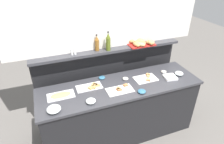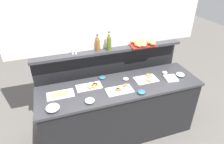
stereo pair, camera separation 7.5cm
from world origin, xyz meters
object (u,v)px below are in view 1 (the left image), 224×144
at_px(glass_bowl_medium, 179,74).
at_px(sandwich_platter_rear, 120,90).
at_px(bread_basket, 141,43).
at_px(vinegar_bottle_amber, 97,44).
at_px(condiment_bowl_cream, 125,79).
at_px(glass_bowl_large, 54,109).
at_px(cold_cuts_platter, 61,95).
at_px(olive_oil_bottle, 108,42).
at_px(condiment_bowl_red, 164,72).
at_px(pepper_shaker, 75,52).
at_px(condiment_bowl_teal, 142,91).
at_px(glass_bowl_small, 91,101).
at_px(napkin_stack, 170,77).
at_px(condiment_bowl_dark, 102,78).
at_px(sandwich_platter_front, 91,87).
at_px(sandwich_platter_side, 146,78).
at_px(salt_shaker, 72,52).

bearing_deg(glass_bowl_medium, sandwich_platter_rear, -176.90).
bearing_deg(bread_basket, vinegar_bottle_amber, 176.65).
xyz_separation_m(condiment_bowl_cream, vinegar_bottle_amber, (-0.31, 0.34, 0.45)).
distance_m(glass_bowl_large, glass_bowl_medium, 1.84).
xyz_separation_m(cold_cuts_platter, olive_oil_bottle, (0.77, 0.36, 0.47)).
distance_m(condiment_bowl_red, pepper_shaker, 1.36).
bearing_deg(cold_cuts_platter, condiment_bowl_teal, -16.48).
bearing_deg(pepper_shaker, olive_oil_bottle, -2.87).
bearing_deg(sandwich_platter_rear, bread_basket, 43.50).
height_order(glass_bowl_small, condiment_bowl_teal, glass_bowl_small).
distance_m(glass_bowl_medium, napkin_stack, 0.18).
distance_m(condiment_bowl_dark, condiment_bowl_red, 0.95).
xyz_separation_m(glass_bowl_medium, vinegar_bottle_amber, (-1.10, 0.51, 0.44)).
height_order(condiment_bowl_dark, napkin_stack, condiment_bowl_dark).
xyz_separation_m(sandwich_platter_front, glass_bowl_small, (-0.09, -0.31, 0.01)).
relative_size(cold_cuts_platter, vinegar_bottle_amber, 1.44).
height_order(glass_bowl_medium, olive_oil_bottle, olive_oil_bottle).
xyz_separation_m(condiment_bowl_cream, bread_basket, (0.37, 0.30, 0.38)).
relative_size(condiment_bowl_dark, olive_oil_bottle, 0.34).
relative_size(condiment_bowl_teal, napkin_stack, 0.63).
bearing_deg(glass_bowl_medium, condiment_bowl_dark, 164.65).
xyz_separation_m(sandwich_platter_front, pepper_shaker, (-0.11, 0.34, 0.39)).
xyz_separation_m(condiment_bowl_red, pepper_shaker, (-1.25, 0.34, 0.39)).
distance_m(condiment_bowl_red, vinegar_bottle_amber, 1.10).
height_order(glass_bowl_small, napkin_stack, glass_bowl_small).
xyz_separation_m(glass_bowl_small, olive_oil_bottle, (0.45, 0.62, 0.46)).
bearing_deg(cold_cuts_platter, sandwich_platter_front, 7.03).
height_order(sandwich_platter_side, bread_basket, bread_basket).
height_order(sandwich_platter_front, condiment_bowl_teal, condiment_bowl_teal).
bearing_deg(bread_basket, condiment_bowl_dark, -166.67).
bearing_deg(pepper_shaker, condiment_bowl_dark, -29.11).
xyz_separation_m(condiment_bowl_dark, condiment_bowl_red, (0.94, -0.16, -0.00)).
bearing_deg(sandwich_platter_rear, sandwich_platter_side, 15.42).
distance_m(sandwich_platter_front, condiment_bowl_red, 1.14).
bearing_deg(condiment_bowl_red, pepper_shaker, 164.81).
height_order(glass_bowl_small, condiment_bowl_red, glass_bowl_small).
bearing_deg(vinegar_bottle_amber, pepper_shaker, -175.66).
height_order(sandwich_platter_side, condiment_bowl_teal, condiment_bowl_teal).
xyz_separation_m(glass_bowl_small, condiment_bowl_cream, (0.60, 0.33, -0.01)).
height_order(condiment_bowl_dark, condiment_bowl_teal, condiment_bowl_teal).
xyz_separation_m(glass_bowl_medium, condiment_bowl_dark, (-1.11, 0.30, -0.01)).
bearing_deg(condiment_bowl_teal, vinegar_bottle_amber, 118.04).
height_order(condiment_bowl_dark, olive_oil_bottle, olive_oil_bottle).
xyz_separation_m(sandwich_platter_rear, vinegar_bottle_amber, (-0.13, 0.56, 0.46)).
distance_m(sandwich_platter_rear, condiment_bowl_red, 0.82).
distance_m(condiment_bowl_red, salt_shaker, 1.40).
xyz_separation_m(condiment_bowl_cream, pepper_shaker, (-0.63, 0.32, 0.39)).
xyz_separation_m(sandwich_platter_front, bread_basket, (0.89, 0.32, 0.39)).
relative_size(sandwich_platter_side, pepper_shaker, 3.70).
bearing_deg(vinegar_bottle_amber, napkin_stack, -30.00).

